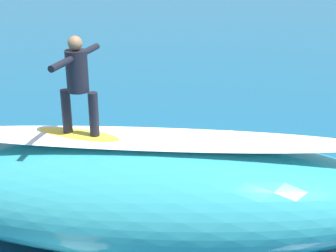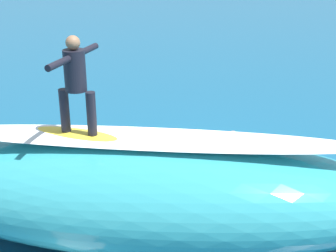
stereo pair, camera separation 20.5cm
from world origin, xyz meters
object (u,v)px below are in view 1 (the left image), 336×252
at_px(surfboard_paddling, 226,152).
at_px(surfer_paddling, 225,147).
at_px(surfer_riding, 78,79).
at_px(surfboard_riding, 82,136).

bearing_deg(surfboard_paddling, surfer_paddling, 180.00).
bearing_deg(surfer_riding, surfboard_riding, 0.00).
distance_m(surfboard_riding, surfer_riding, 0.99).
height_order(surfer_riding, surfer_paddling, surfer_riding).
height_order(surfboard_riding, surfboard_paddling, surfboard_riding).
bearing_deg(surfer_riding, surfboard_paddling, -112.18).
distance_m(surfer_riding, surfer_paddling, 5.16).
bearing_deg(surfboard_riding, surfer_riding, 0.00).
xyz_separation_m(surfer_riding, surfboard_paddling, (-2.24, -3.92, -2.90)).
bearing_deg(surfer_paddling, surfboard_riding, 158.86).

